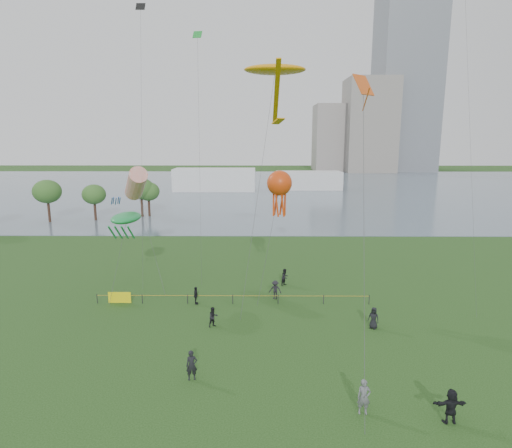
{
  "coord_description": "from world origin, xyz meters",
  "views": [
    {
      "loc": [
        0.27,
        -21.59,
        14.45
      ],
      "look_at": [
        0.0,
        10.0,
        8.0
      ],
      "focal_mm": 30.0,
      "sensor_mm": 36.0,
      "label": 1
    }
  ],
  "objects_px": {
    "fence": "(163,298)",
    "kite_flyer": "(364,397)",
    "kite_stingray": "(275,70)",
    "kite_octopus": "(279,184)"
  },
  "relations": [
    {
      "from": "fence",
      "to": "kite_flyer",
      "type": "relative_size",
      "value": 12.5
    },
    {
      "from": "fence",
      "to": "kite_octopus",
      "type": "relative_size",
      "value": 2.07
    },
    {
      "from": "kite_stingray",
      "to": "kite_octopus",
      "type": "height_order",
      "value": "kite_stingray"
    },
    {
      "from": "kite_octopus",
      "to": "kite_flyer",
      "type": "bearing_deg",
      "value": -96.67
    },
    {
      "from": "kite_flyer",
      "to": "kite_stingray",
      "type": "bearing_deg",
      "value": 105.49
    },
    {
      "from": "kite_stingray",
      "to": "kite_flyer",
      "type": "bearing_deg",
      "value": -72.67
    },
    {
      "from": "fence",
      "to": "kite_stingray",
      "type": "height_order",
      "value": "kite_stingray"
    },
    {
      "from": "fence",
      "to": "kite_stingray",
      "type": "bearing_deg",
      "value": 12.77
    },
    {
      "from": "fence",
      "to": "kite_octopus",
      "type": "height_order",
      "value": "kite_octopus"
    },
    {
      "from": "kite_flyer",
      "to": "kite_octopus",
      "type": "height_order",
      "value": "kite_octopus"
    }
  ]
}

